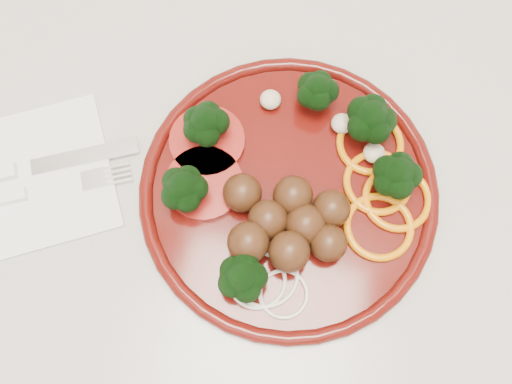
% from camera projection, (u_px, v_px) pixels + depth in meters
% --- Properties ---
extents(counter, '(2.40, 0.60, 0.90)m').
position_uv_depth(counter, '(161.00, 258.00, 1.00)').
color(counter, silver).
rests_on(counter, ground).
extents(plate, '(0.29, 0.29, 0.06)m').
position_uv_depth(plate, '(289.00, 189.00, 0.54)').
color(plate, '#460A07').
rests_on(plate, counter).
extents(napkin, '(0.20, 0.20, 0.00)m').
position_uv_depth(napkin, '(36.00, 177.00, 0.56)').
color(napkin, white).
rests_on(napkin, counter).
extents(knife, '(0.19, 0.10, 0.01)m').
position_uv_depth(knife, '(10.00, 172.00, 0.56)').
color(knife, silver).
rests_on(knife, napkin).
extents(fork, '(0.16, 0.09, 0.01)m').
position_uv_depth(fork, '(10.00, 197.00, 0.55)').
color(fork, white).
rests_on(fork, napkin).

